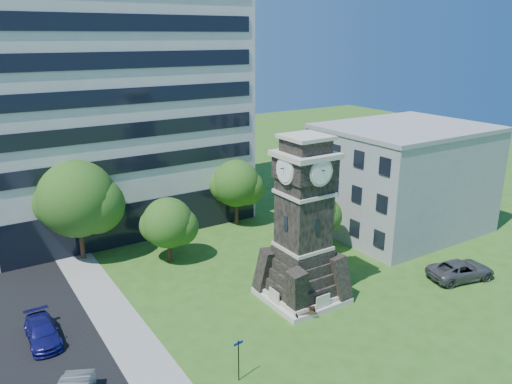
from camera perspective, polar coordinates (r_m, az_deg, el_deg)
ground at (r=35.03m, az=3.23°, el=-14.62°), size 160.00×160.00×0.00m
sidewalk at (r=35.29m, az=-14.93°, el=-14.92°), size 3.00×70.00×0.06m
clock_tower at (r=35.67m, az=5.41°, el=-4.52°), size 5.40×5.40×12.22m
office_tall at (r=51.97m, az=-16.85°, el=11.93°), size 26.20×15.11×28.60m
office_low at (r=51.07m, az=16.38°, el=1.56°), size 15.20×12.20×10.40m
car_street_north at (r=35.49m, az=-23.23°, el=-14.48°), size 1.89×4.51×1.30m
car_east_lot at (r=43.34m, az=22.37°, el=-8.25°), size 5.85×3.71×1.51m
park_bench at (r=35.30m, az=5.59°, el=-13.57°), size 1.60×0.43×0.82m
street_sign at (r=29.14m, az=-2.01°, el=-18.21°), size 0.62×0.06×2.57m
tree_nw at (r=44.52m, az=-19.65°, el=-0.98°), size 7.20×6.54×8.77m
tree_nc at (r=42.69m, az=-9.96°, el=-3.65°), size 4.74×4.31×5.70m
tree_ne at (r=50.08m, az=-2.23°, el=0.83°), size 5.24×4.76×6.82m
tree_east at (r=43.99m, az=6.26°, el=-2.44°), size 5.23×4.75×6.21m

